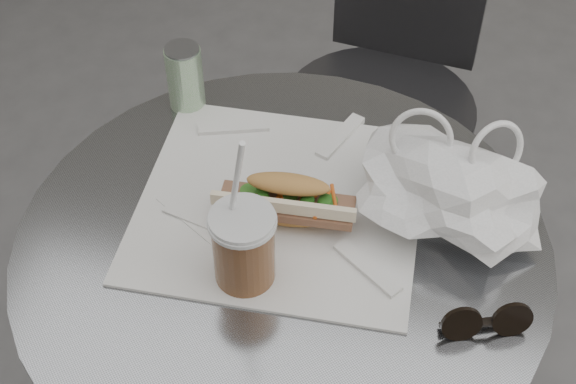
% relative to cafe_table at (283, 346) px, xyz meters
% --- Properties ---
extents(cafe_table, '(0.76, 0.76, 0.74)m').
position_rel_cafe_table_xyz_m(cafe_table, '(0.00, 0.00, 0.00)').
color(cafe_table, slate).
rests_on(cafe_table, ground).
extents(chair_far, '(0.41, 0.43, 0.78)m').
position_rel_cafe_table_xyz_m(chair_far, '(0.05, 0.65, -0.11)').
color(chair_far, '#2F2F31').
rests_on(chair_far, ground).
extents(sandwich_paper, '(0.43, 0.41, 0.00)m').
position_rel_cafe_table_xyz_m(sandwich_paper, '(-0.02, 0.06, 0.28)').
color(sandwich_paper, white).
rests_on(sandwich_paper, cafe_table).
extents(banh_mi, '(0.24, 0.11, 0.08)m').
position_rel_cafe_table_xyz_m(banh_mi, '(-0.00, 0.04, 0.32)').
color(banh_mi, tan).
rests_on(banh_mi, sandwich_paper).
extents(iced_coffee, '(0.09, 0.09, 0.26)m').
position_rel_cafe_table_xyz_m(iced_coffee, '(-0.03, -0.08, 0.34)').
color(iced_coffee, brown).
rests_on(iced_coffee, cafe_table).
extents(sunglasses, '(0.12, 0.06, 0.05)m').
position_rel_cafe_table_xyz_m(sunglasses, '(0.29, -0.08, 0.29)').
color(sunglasses, black).
rests_on(sunglasses, cafe_table).
extents(plastic_bag, '(0.30, 0.27, 0.12)m').
position_rel_cafe_table_xyz_m(plastic_bag, '(0.22, 0.09, 0.34)').
color(plastic_bag, white).
rests_on(plastic_bag, cafe_table).
extents(napkin_stack, '(0.17, 0.17, 0.01)m').
position_rel_cafe_table_xyz_m(napkin_stack, '(-0.11, 0.05, 0.28)').
color(napkin_stack, white).
rests_on(napkin_stack, cafe_table).
extents(drink_can, '(0.06, 0.06, 0.11)m').
position_rel_cafe_table_xyz_m(drink_can, '(-0.23, 0.25, 0.33)').
color(drink_can, '#6BA962').
rests_on(drink_can, cafe_table).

